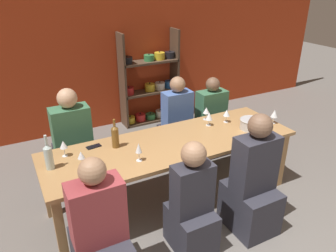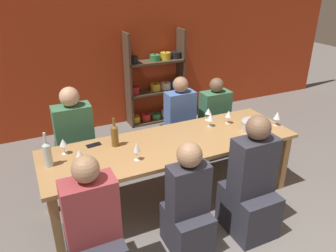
{
  "view_description": "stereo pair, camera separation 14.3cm",
  "coord_description": "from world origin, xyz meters",
  "px_view_note": "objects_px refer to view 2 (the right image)",
  "views": [
    {
      "loc": [
        -1.6,
        -1.25,
        2.39
      ],
      "look_at": [
        -0.11,
        1.58,
        0.89
      ],
      "focal_mm": 35.0,
      "sensor_mm": 36.0,
      "label": 1
    },
    {
      "loc": [
        -1.47,
        -1.32,
        2.39
      ],
      "look_at": [
        -0.11,
        1.58,
        0.89
      ],
      "focal_mm": 35.0,
      "sensor_mm": 36.0,
      "label": 2
    }
  ],
  "objects_px": {
    "wine_bottle_dark": "(115,135)",
    "person_near_c": "(250,191)",
    "wine_glass_red_d": "(277,116)",
    "person_far_a": "(214,126)",
    "wine_glass_red_b": "(79,153)",
    "wine_glass_empty_a": "(137,148)",
    "wine_glass_red_a": "(229,114)",
    "dining_table": "(172,149)",
    "person_near_a": "(188,211)",
    "mixing_bowl": "(252,125)",
    "shelf_unit": "(156,86)",
    "person_far_b": "(180,130)",
    "cell_phone": "(94,145)",
    "wine_glass_white_b": "(211,117)",
    "wine_bottle_green": "(48,153)",
    "wine_glass_white_a": "(208,111)",
    "person_far_c": "(76,150)",
    "wine_glass_red_c": "(63,143)",
    "person_near_b": "(94,239)"
  },
  "relations": [
    {
      "from": "wine_bottle_dark",
      "to": "person_near_c",
      "type": "bearing_deg",
      "value": -41.92
    },
    {
      "from": "wine_glass_red_d",
      "to": "person_far_a",
      "type": "xyz_separation_m",
      "value": [
        -0.28,
        0.9,
        -0.46
      ]
    },
    {
      "from": "wine_glass_red_b",
      "to": "wine_glass_empty_a",
      "type": "bearing_deg",
      "value": -17.19
    },
    {
      "from": "wine_bottle_dark",
      "to": "wine_glass_empty_a",
      "type": "height_order",
      "value": "wine_bottle_dark"
    },
    {
      "from": "wine_glass_red_a",
      "to": "person_near_c",
      "type": "relative_size",
      "value": 0.13
    },
    {
      "from": "dining_table",
      "to": "person_near_a",
      "type": "height_order",
      "value": "person_near_a"
    },
    {
      "from": "person_near_c",
      "to": "mixing_bowl",
      "type": "bearing_deg",
      "value": 52.81
    },
    {
      "from": "person_far_a",
      "to": "shelf_unit",
      "type": "bearing_deg",
      "value": -78.0
    },
    {
      "from": "dining_table",
      "to": "person_far_b",
      "type": "height_order",
      "value": "person_far_b"
    },
    {
      "from": "shelf_unit",
      "to": "person_far_b",
      "type": "relative_size",
      "value": 1.31
    },
    {
      "from": "mixing_bowl",
      "to": "person_far_b",
      "type": "relative_size",
      "value": 0.21
    },
    {
      "from": "person_near_a",
      "to": "person_far_b",
      "type": "bearing_deg",
      "value": 65.5
    },
    {
      "from": "cell_phone",
      "to": "person_near_c",
      "type": "relative_size",
      "value": 0.12
    },
    {
      "from": "wine_glass_white_b",
      "to": "wine_bottle_green",
      "type": "bearing_deg",
      "value": -176.57
    },
    {
      "from": "dining_table",
      "to": "cell_phone",
      "type": "xyz_separation_m",
      "value": [
        -0.78,
        0.29,
        0.08
      ]
    },
    {
      "from": "wine_bottle_dark",
      "to": "cell_phone",
      "type": "bearing_deg",
      "value": 153.06
    },
    {
      "from": "wine_glass_white_a",
      "to": "wine_glass_red_a",
      "type": "bearing_deg",
      "value": -46.8
    },
    {
      "from": "person_far_a",
      "to": "person_near_c",
      "type": "xyz_separation_m",
      "value": [
        -0.56,
        -1.53,
        0.06
      ]
    },
    {
      "from": "person_far_b",
      "to": "person_far_c",
      "type": "xyz_separation_m",
      "value": [
        -1.39,
        0.02,
        0.02
      ]
    },
    {
      "from": "cell_phone",
      "to": "person_far_a",
      "type": "xyz_separation_m",
      "value": [
        1.81,
        0.48,
        -0.34
      ]
    },
    {
      "from": "mixing_bowl",
      "to": "wine_glass_red_a",
      "type": "distance_m",
      "value": 0.32
    },
    {
      "from": "mixing_bowl",
      "to": "wine_bottle_dark",
      "type": "relative_size",
      "value": 0.82
    },
    {
      "from": "mixing_bowl",
      "to": "cell_phone",
      "type": "height_order",
      "value": "mixing_bowl"
    },
    {
      "from": "wine_glass_white_b",
      "to": "cell_phone",
      "type": "xyz_separation_m",
      "value": [
        -1.36,
        0.11,
        -0.11
      ]
    },
    {
      "from": "mixing_bowl",
      "to": "person_far_b",
      "type": "height_order",
      "value": "person_far_b"
    },
    {
      "from": "wine_glass_white_b",
      "to": "wine_glass_empty_a",
      "type": "bearing_deg",
      "value": -160.96
    },
    {
      "from": "wine_bottle_green",
      "to": "person_near_a",
      "type": "distance_m",
      "value": 1.4
    },
    {
      "from": "wine_glass_empty_a",
      "to": "dining_table",
      "type": "bearing_deg",
      "value": 21.91
    },
    {
      "from": "mixing_bowl",
      "to": "person_far_b",
      "type": "bearing_deg",
      "value": 116.97
    },
    {
      "from": "person_far_a",
      "to": "person_far_b",
      "type": "bearing_deg",
      "value": -2.78
    },
    {
      "from": "mixing_bowl",
      "to": "wine_bottle_dark",
      "type": "bearing_deg",
      "value": 168.78
    },
    {
      "from": "wine_glass_red_c",
      "to": "cell_phone",
      "type": "height_order",
      "value": "wine_glass_red_c"
    },
    {
      "from": "mixing_bowl",
      "to": "wine_glass_red_d",
      "type": "xyz_separation_m",
      "value": [
        0.35,
        -0.01,
        0.06
      ]
    },
    {
      "from": "wine_glass_empty_a",
      "to": "wine_glass_white_b",
      "type": "distance_m",
      "value": 1.11
    },
    {
      "from": "cell_phone",
      "to": "wine_glass_red_c",
      "type": "bearing_deg",
      "value": -170.53
    },
    {
      "from": "wine_glass_red_b",
      "to": "cell_phone",
      "type": "bearing_deg",
      "value": 57.55
    },
    {
      "from": "person_far_c",
      "to": "dining_table",
      "type": "bearing_deg",
      "value": 137.68
    },
    {
      "from": "person_far_a",
      "to": "wine_glass_white_a",
      "type": "bearing_deg",
      "value": 48.18
    },
    {
      "from": "wine_glass_red_c",
      "to": "wine_bottle_dark",
      "type": "bearing_deg",
      "value": -6.03
    },
    {
      "from": "wine_glass_red_a",
      "to": "person_far_b",
      "type": "bearing_deg",
      "value": 117.18
    },
    {
      "from": "dining_table",
      "to": "shelf_unit",
      "type": "bearing_deg",
      "value": 71.04
    },
    {
      "from": "wine_glass_red_d",
      "to": "person_near_b",
      "type": "height_order",
      "value": "person_near_b"
    },
    {
      "from": "wine_bottle_green",
      "to": "person_far_c",
      "type": "relative_size",
      "value": 0.28
    },
    {
      "from": "shelf_unit",
      "to": "wine_glass_white_a",
      "type": "bearing_deg",
      "value": -92.67
    },
    {
      "from": "mixing_bowl",
      "to": "person_far_a",
      "type": "relative_size",
      "value": 0.23
    },
    {
      "from": "wine_bottle_green",
      "to": "person_far_b",
      "type": "bearing_deg",
      "value": 22.46
    },
    {
      "from": "shelf_unit",
      "to": "person_far_c",
      "type": "distance_m",
      "value": 2.12
    },
    {
      "from": "wine_glass_red_b",
      "to": "wine_glass_red_c",
      "type": "bearing_deg",
      "value": 111.7
    },
    {
      "from": "wine_glass_red_b",
      "to": "person_far_a",
      "type": "height_order",
      "value": "person_far_a"
    },
    {
      "from": "wine_bottle_dark",
      "to": "wine_glass_white_b",
      "type": "xyz_separation_m",
      "value": [
        1.16,
        -0.01,
        -0.01
      ]
    }
  ]
}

